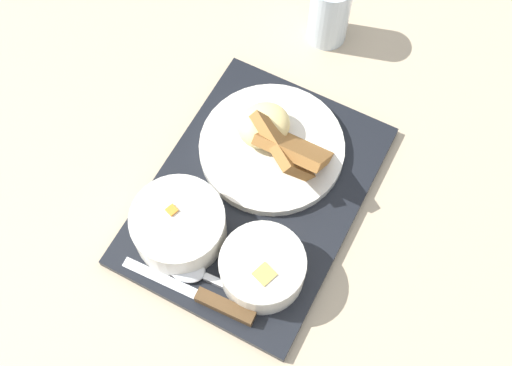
{
  "coord_description": "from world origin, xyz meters",
  "views": [
    {
      "loc": [
        -0.32,
        -0.21,
        0.83
      ],
      "look_at": [
        0.0,
        0.0,
        0.04
      ],
      "focal_mm": 45.0,
      "sensor_mm": 36.0,
      "label": 1
    }
  ],
  "objects_px": {
    "knife": "(215,302)",
    "spoon": "(196,272)",
    "bowl_soup": "(263,267)",
    "glass_water": "(329,15)",
    "plate_main": "(274,143)",
    "bowl_salad": "(179,224)"
  },
  "relations": [
    {
      "from": "bowl_salad",
      "to": "bowl_soup",
      "type": "relative_size",
      "value": 1.12
    },
    {
      "from": "bowl_soup",
      "to": "knife",
      "type": "xyz_separation_m",
      "value": [
        -0.07,
        0.03,
        -0.02
      ]
    },
    {
      "from": "plate_main",
      "to": "spoon",
      "type": "distance_m",
      "value": 0.21
    },
    {
      "from": "knife",
      "to": "spoon",
      "type": "distance_m",
      "value": 0.05
    },
    {
      "from": "knife",
      "to": "spoon",
      "type": "height_order",
      "value": "knife"
    },
    {
      "from": "bowl_salad",
      "to": "glass_water",
      "type": "relative_size",
      "value": 1.12
    },
    {
      "from": "knife",
      "to": "spoon",
      "type": "relative_size",
      "value": 1.28
    },
    {
      "from": "bowl_salad",
      "to": "bowl_soup",
      "type": "height_order",
      "value": "bowl_salad"
    },
    {
      "from": "plate_main",
      "to": "spoon",
      "type": "xyz_separation_m",
      "value": [
        -0.21,
        -0.01,
        -0.02
      ]
    },
    {
      "from": "plate_main",
      "to": "spoon",
      "type": "height_order",
      "value": "plate_main"
    },
    {
      "from": "bowl_salad",
      "to": "knife",
      "type": "relative_size",
      "value": 0.66
    },
    {
      "from": "knife",
      "to": "spoon",
      "type": "xyz_separation_m",
      "value": [
        0.02,
        0.04,
        -0.0
      ]
    },
    {
      "from": "plate_main",
      "to": "glass_water",
      "type": "relative_size",
      "value": 1.86
    },
    {
      "from": "glass_water",
      "to": "plate_main",
      "type": "bearing_deg",
      "value": -168.71
    },
    {
      "from": "plate_main",
      "to": "glass_water",
      "type": "height_order",
      "value": "glass_water"
    },
    {
      "from": "plate_main",
      "to": "knife",
      "type": "distance_m",
      "value": 0.24
    },
    {
      "from": "spoon",
      "to": "glass_water",
      "type": "bearing_deg",
      "value": -91.0
    },
    {
      "from": "spoon",
      "to": "glass_water",
      "type": "distance_m",
      "value": 0.45
    },
    {
      "from": "glass_water",
      "to": "knife",
      "type": "bearing_deg",
      "value": -167.46
    },
    {
      "from": "bowl_soup",
      "to": "glass_water",
      "type": "distance_m",
      "value": 0.42
    },
    {
      "from": "plate_main",
      "to": "glass_water",
      "type": "xyz_separation_m",
      "value": [
        0.23,
        0.05,
        0.02
      ]
    },
    {
      "from": "spoon",
      "to": "glass_water",
      "type": "height_order",
      "value": "glass_water"
    }
  ]
}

